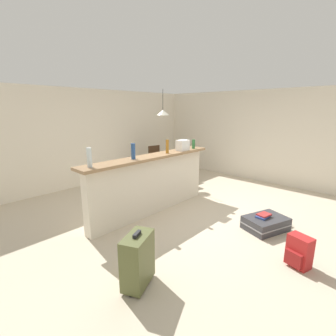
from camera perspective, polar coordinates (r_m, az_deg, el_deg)
ground_plane at (r=5.08m, az=4.12°, el=-9.73°), size 13.00×13.00×0.05m
wall_back at (r=7.03m, az=-15.56°, el=7.13°), size 6.60×0.10×2.50m
wall_right at (r=7.46m, az=17.48°, el=7.36°), size 0.10×6.00×2.50m
partition_half_wall at (r=4.74m, az=-3.78°, el=-4.14°), size 2.80×0.20×1.09m
bar_countertop at (r=4.60m, az=-3.89°, el=2.62°), size 2.96×0.40×0.05m
bottle_clear at (r=3.81m, az=-17.95°, el=2.35°), size 0.07×0.07×0.30m
bottle_blue at (r=4.27m, az=-8.15°, el=3.89°), size 0.07×0.07×0.28m
bottle_amber at (r=4.80m, az=-0.17°, el=5.06°), size 0.06×0.06×0.27m
bottle_green at (r=5.41m, az=5.99°, el=5.60°), size 0.07×0.07×0.20m
grocery_bag at (r=5.15m, az=3.45°, el=5.34°), size 0.26×0.18×0.22m
dining_table at (r=6.95m, az=-0.50°, el=2.52°), size 1.10×0.80×0.74m
dining_chair_near_partition at (r=6.56m, az=2.87°, el=0.67°), size 0.46×0.46×0.93m
dining_chair_far_side at (r=7.40m, az=-3.74°, el=2.16°), size 0.44×0.44×0.93m
pendant_lamp at (r=6.78m, az=-1.20°, el=12.86°), size 0.34×0.34×0.72m
suitcase_flat_charcoal at (r=4.53m, az=21.90°, el=-11.90°), size 0.89×0.70×0.22m
backpack_red at (r=3.71m, az=28.30°, el=-16.90°), size 0.30×0.32×0.42m
suitcase_upright_olive at (r=2.96m, az=-7.10°, el=-20.55°), size 0.50×0.40×0.67m
book_stack at (r=4.46m, az=21.42°, el=-10.34°), size 0.27×0.21×0.05m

